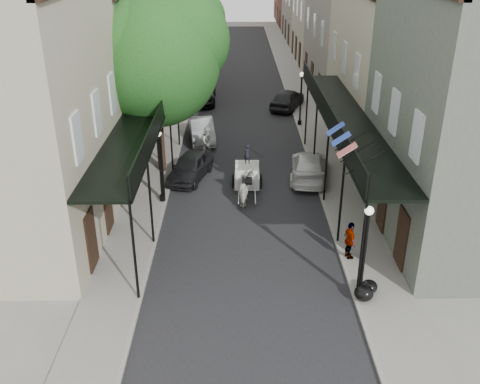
{
  "coord_description": "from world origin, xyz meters",
  "views": [
    {
      "loc": [
        -0.43,
        -18.03,
        12.03
      ],
      "look_at": [
        -0.23,
        3.85,
        1.6
      ],
      "focal_mm": 40.0,
      "sensor_mm": 36.0,
      "label": 1
    }
  ],
  "objects_px": {
    "lamppost_right_far": "(301,98)",
    "car_right_far": "(287,99)",
    "pedestrian_sidewalk_left": "(163,104)",
    "lamppost_right_near": "(364,251)",
    "tree_near": "(163,55)",
    "car_left_mid": "(202,130)",
    "lamppost_left": "(160,165)",
    "tree_far": "(185,28)",
    "car_left_near": "(190,167)",
    "car_left_far": "(200,94)",
    "pedestrian_walking": "(208,143)",
    "car_right_near": "(309,166)",
    "carriage": "(247,166)",
    "horse": "(247,189)",
    "pedestrian_sidewalk_right": "(350,240)"
  },
  "relations": [
    {
      "from": "car_left_mid",
      "to": "car_right_near",
      "type": "relative_size",
      "value": 0.88
    },
    {
      "from": "car_left_near",
      "to": "pedestrian_sidewalk_left",
      "type": "bearing_deg",
      "value": 119.75
    },
    {
      "from": "lamppost_right_far",
      "to": "pedestrian_sidewalk_left",
      "type": "xyz_separation_m",
      "value": [
        -9.9,
        2.62,
        -1.17
      ]
    },
    {
      "from": "car_left_far",
      "to": "tree_far",
      "type": "bearing_deg",
      "value": 168.63
    },
    {
      "from": "carriage",
      "to": "pedestrian_sidewalk_left",
      "type": "bearing_deg",
      "value": 117.36
    },
    {
      "from": "tree_far",
      "to": "lamppost_right_far",
      "type": "xyz_separation_m",
      "value": [
        8.35,
        -6.18,
        -3.79
      ]
    },
    {
      "from": "horse",
      "to": "carriage",
      "type": "distance_m",
      "value": 2.38
    },
    {
      "from": "lamppost_right_near",
      "to": "car_right_near",
      "type": "bearing_deg",
      "value": 92.6
    },
    {
      "from": "lamppost_right_far",
      "to": "horse",
      "type": "height_order",
      "value": "lamppost_right_far"
    },
    {
      "from": "lamppost_right_near",
      "to": "car_left_mid",
      "type": "height_order",
      "value": "lamppost_right_near"
    },
    {
      "from": "tree_near",
      "to": "pedestrian_sidewalk_left",
      "type": "xyz_separation_m",
      "value": [
        -1.6,
        10.45,
        -5.61
      ]
    },
    {
      "from": "pedestrian_walking",
      "to": "pedestrian_sidewalk_right",
      "type": "xyz_separation_m",
      "value": [
        6.26,
        -11.44,
        -0.03
      ]
    },
    {
      "from": "pedestrian_sidewalk_left",
      "to": "lamppost_right_near",
      "type": "bearing_deg",
      "value": 92.04
    },
    {
      "from": "car_left_mid",
      "to": "car_right_near",
      "type": "height_order",
      "value": "car_left_mid"
    },
    {
      "from": "carriage",
      "to": "pedestrian_sidewalk_right",
      "type": "bearing_deg",
      "value": -61.28
    },
    {
      "from": "car_left_near",
      "to": "car_left_mid",
      "type": "relative_size",
      "value": 0.98
    },
    {
      "from": "horse",
      "to": "car_right_near",
      "type": "height_order",
      "value": "horse"
    },
    {
      "from": "pedestrian_walking",
      "to": "pedestrian_sidewalk_right",
      "type": "bearing_deg",
      "value": -85.17
    },
    {
      "from": "horse",
      "to": "pedestrian_sidewalk_left",
      "type": "distance_m",
      "value": 15.78
    },
    {
      "from": "tree_near",
      "to": "lamppost_right_far",
      "type": "distance_m",
      "value": 12.24
    },
    {
      "from": "pedestrian_walking",
      "to": "car_right_near",
      "type": "height_order",
      "value": "pedestrian_walking"
    },
    {
      "from": "lamppost_right_near",
      "to": "lamppost_left",
      "type": "xyz_separation_m",
      "value": [
        -8.2,
        8.0,
        0.0
      ]
    },
    {
      "from": "horse",
      "to": "car_left_mid",
      "type": "relative_size",
      "value": 0.43
    },
    {
      "from": "carriage",
      "to": "lamppost_right_far",
      "type": "bearing_deg",
      "value": 69.19
    },
    {
      "from": "lamppost_right_far",
      "to": "car_right_far",
      "type": "distance_m",
      "value": 4.55
    },
    {
      "from": "tree_far",
      "to": "car_right_near",
      "type": "xyz_separation_m",
      "value": [
        7.85,
        -15.18,
        -5.15
      ]
    },
    {
      "from": "pedestrian_sidewalk_left",
      "to": "car_left_far",
      "type": "relative_size",
      "value": 0.29
    },
    {
      "from": "lamppost_left",
      "to": "car_left_mid",
      "type": "bearing_deg",
      "value": 80.68
    },
    {
      "from": "lamppost_right_far",
      "to": "car_right_far",
      "type": "height_order",
      "value": "lamppost_right_far"
    },
    {
      "from": "horse",
      "to": "pedestrian_sidewalk_right",
      "type": "height_order",
      "value": "pedestrian_sidewalk_right"
    },
    {
      "from": "tree_near",
      "to": "tree_far",
      "type": "xyz_separation_m",
      "value": [
        -0.05,
        14.0,
        -0.65
      ]
    },
    {
      "from": "car_left_near",
      "to": "lamppost_right_far",
      "type": "bearing_deg",
      "value": 67.87
    },
    {
      "from": "lamppost_left",
      "to": "carriage",
      "type": "xyz_separation_m",
      "value": [
        4.29,
        2.37,
        -1.06
      ]
    },
    {
      "from": "horse",
      "to": "pedestrian_walking",
      "type": "height_order",
      "value": "pedestrian_walking"
    },
    {
      "from": "car_right_near",
      "to": "horse",
      "type": "bearing_deg",
      "value": 48.84
    },
    {
      "from": "car_left_near",
      "to": "car_left_far",
      "type": "relative_size",
      "value": 0.79
    },
    {
      "from": "car_left_near",
      "to": "tree_far",
      "type": "bearing_deg",
      "value": 110.81
    },
    {
      "from": "carriage",
      "to": "horse",
      "type": "bearing_deg",
      "value": -90.0
    },
    {
      "from": "tree_near",
      "to": "car_right_near",
      "type": "xyz_separation_m",
      "value": [
        7.8,
        -1.18,
        -5.8
      ]
    },
    {
      "from": "car_left_far",
      "to": "car_left_near",
      "type": "bearing_deg",
      "value": -90.01
    },
    {
      "from": "tree_near",
      "to": "car_right_near",
      "type": "distance_m",
      "value": 9.79
    },
    {
      "from": "lamppost_right_far",
      "to": "car_left_mid",
      "type": "height_order",
      "value": "lamppost_right_far"
    },
    {
      "from": "tree_near",
      "to": "car_right_far",
      "type": "bearing_deg",
      "value": 57.33
    },
    {
      "from": "pedestrian_sidewalk_right",
      "to": "pedestrian_walking",
      "type": "bearing_deg",
      "value": 17.31
    },
    {
      "from": "tree_near",
      "to": "pedestrian_sidewalk_right",
      "type": "distance_m",
      "value": 13.87
    },
    {
      "from": "carriage",
      "to": "car_left_mid",
      "type": "relative_size",
      "value": 0.61
    },
    {
      "from": "lamppost_left",
      "to": "carriage",
      "type": "relative_size",
      "value": 1.46
    },
    {
      "from": "tree_near",
      "to": "lamppost_left",
      "type": "relative_size",
      "value": 2.6
    },
    {
      "from": "tree_near",
      "to": "car_left_mid",
      "type": "bearing_deg",
      "value": 72.15
    },
    {
      "from": "lamppost_left",
      "to": "car_right_far",
      "type": "height_order",
      "value": "lamppost_left"
    }
  ]
}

